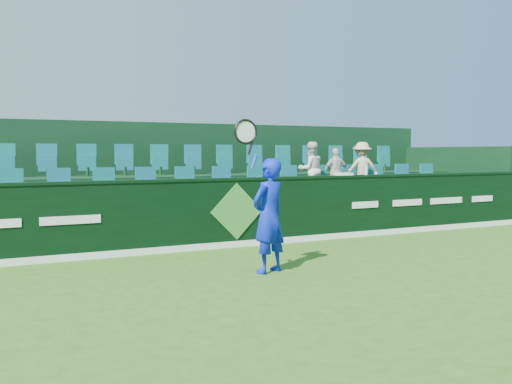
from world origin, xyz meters
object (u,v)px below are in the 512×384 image
tennis_player (268,215)px  spectator_middle (336,172)px  drinks_bottle (366,170)px  spectator_left (311,170)px  spectator_right (362,169)px  towel (343,174)px

tennis_player → spectator_middle: (3.74, 3.56, 0.48)m
drinks_bottle → spectator_left: bearing=122.9°
spectator_right → spectator_middle: bearing=19.7°
tennis_player → drinks_bottle: size_ratio=11.28×
spectator_middle → drinks_bottle: bearing=100.7°
drinks_bottle → tennis_player: bearing=-147.0°
tennis_player → spectator_left: tennis_player is taller
tennis_player → spectator_left: (3.03, 3.56, 0.55)m
spectator_left → drinks_bottle: size_ratio=6.09×
tennis_player → spectator_right: bearing=38.4°
spectator_middle → drinks_bottle: (0.02, -1.12, 0.08)m
spectator_left → spectator_right: size_ratio=1.00×
tennis_player → spectator_middle: bearing=43.6°
tennis_player → spectator_right: 5.76m
spectator_left → spectator_middle: 0.71m
spectator_right → drinks_bottle: (-0.74, -1.12, 0.01)m
spectator_left → spectator_middle: bearing=-171.7°
spectator_middle → spectator_right: 0.77m
tennis_player → spectator_left: bearing=49.6°
spectator_left → spectator_right: 1.47m
drinks_bottle → spectator_right: bearing=56.4°
spectator_middle → towel: (-0.59, -1.12, 0.01)m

